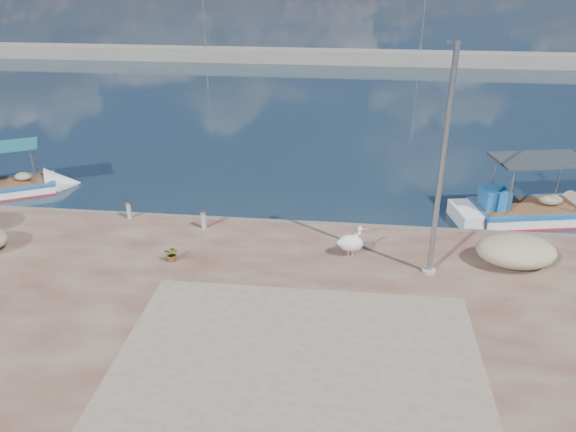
# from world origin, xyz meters

# --- Properties ---
(ground) EXTENTS (1400.00, 1400.00, 0.00)m
(ground) POSITION_xyz_m (0.00, 0.00, 0.00)
(ground) COLOR #162635
(ground) RESTS_ON ground
(quay_patch) EXTENTS (9.00, 7.00, 0.01)m
(quay_patch) POSITION_xyz_m (1.00, -3.00, 0.50)
(quay_patch) COLOR gray
(quay_patch) RESTS_ON quay
(breakwater) EXTENTS (120.00, 2.20, 7.50)m
(breakwater) POSITION_xyz_m (-0.00, 40.00, 0.60)
(breakwater) COLOR gray
(breakwater) RESTS_ON ground
(boat_left) EXTENTS (5.44, 4.00, 2.52)m
(boat_left) POSITION_xyz_m (-12.66, 7.41, 0.20)
(boat_left) COLOR white
(boat_left) RESTS_ON ground
(boat_right) EXTENTS (6.43, 3.20, 2.96)m
(boat_right) POSITION_xyz_m (9.11, 7.28, 0.23)
(boat_right) COLOR white
(boat_right) RESTS_ON ground
(pelican) EXTENTS (1.10, 0.73, 1.05)m
(pelican) POSITION_xyz_m (2.21, 2.67, 1.00)
(pelican) COLOR tan
(pelican) RESTS_ON quay
(lamp_post) EXTENTS (0.44, 0.96, 7.00)m
(lamp_post) POSITION_xyz_m (4.66, 1.94, 3.80)
(lamp_post) COLOR gray
(lamp_post) RESTS_ON quay
(bollard_near) EXTENTS (0.23, 0.23, 0.70)m
(bollard_near) POSITION_xyz_m (-3.10, 4.09, 0.88)
(bollard_near) COLOR gray
(bollard_near) RESTS_ON quay
(bollard_far) EXTENTS (0.23, 0.23, 0.68)m
(bollard_far) POSITION_xyz_m (-6.08, 4.60, 0.87)
(bollard_far) COLOR gray
(bollard_far) RESTS_ON quay
(potted_plant) EXTENTS (0.51, 0.45, 0.53)m
(potted_plant) POSITION_xyz_m (-3.51, 1.68, 0.77)
(potted_plant) COLOR #33722D
(potted_plant) RESTS_ON quay
(net_pile_c) EXTENTS (2.48, 1.77, 0.97)m
(net_pile_c) POSITION_xyz_m (7.41, 2.71, 0.99)
(net_pile_c) COLOR #C4B991
(net_pile_c) RESTS_ON quay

